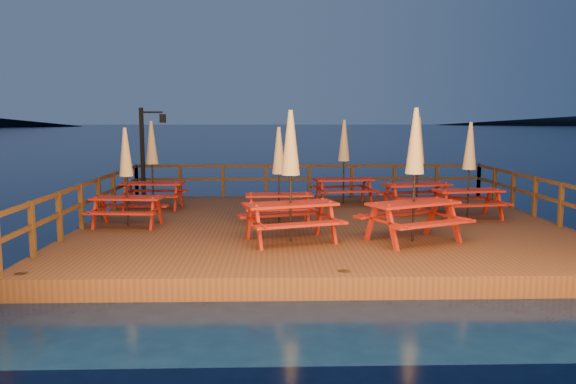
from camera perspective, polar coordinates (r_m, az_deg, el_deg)
name	(u,v)px	position (r m, az deg, el deg)	size (l,w,h in m)	color
ground	(321,238)	(14.51, 3.38, -4.67)	(500.00, 500.00, 0.00)	black
deck	(321,230)	(14.47, 3.39, -3.90)	(12.00, 10.00, 0.40)	#482D17
deck_piles	(321,249)	(14.58, 3.37, -5.82)	(11.44, 9.44, 1.40)	#362111
railing	(316,185)	(16.07, 2.87, 0.73)	(11.80, 9.75, 1.10)	#362111
lamp_post	(147,144)	(19.15, -14.13, 4.71)	(0.85, 0.18, 3.00)	black
picnic_table_0	(418,163)	(16.31, 13.03, 2.91)	(2.16, 1.90, 2.70)	maroon
picnic_table_1	(279,173)	(14.28, -0.93, 1.92)	(1.78, 1.49, 2.44)	maroon
picnic_table_2	(291,174)	(11.98, 0.26, 1.82)	(2.38, 2.15, 2.83)	maroon
picnic_table_3	(469,169)	(15.61, 17.92, 2.26)	(1.98, 1.71, 2.56)	maroon
picnic_table_4	(152,163)	(16.96, -13.63, 2.84)	(1.88, 1.58, 2.58)	maroon
picnic_table_5	(414,173)	(12.31, 12.72, 1.90)	(2.52, 2.35, 2.88)	maroon
picnic_table_6	(126,176)	(14.29, -16.10, 1.61)	(1.81, 1.53, 2.43)	maroon
picnic_table_7	(344,160)	(17.54, 5.69, 3.21)	(2.02, 1.75, 2.60)	maroon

